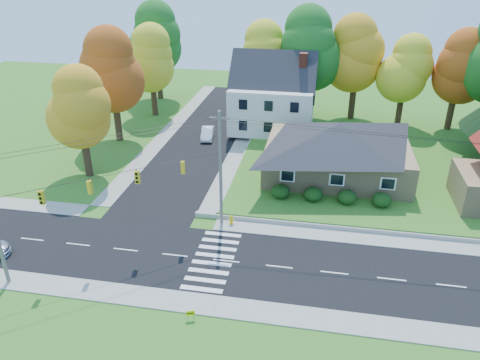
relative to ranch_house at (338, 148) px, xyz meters
The scene contains 22 objects.
ground 18.18m from the ranch_house, 116.57° to the right, with size 120.00×120.00×0.00m, color #3D7923.
road_main 18.18m from the ranch_house, 116.57° to the right, with size 90.00×8.00×0.02m, color black.
road_cross 19.15m from the ranch_house, 147.99° to the left, with size 8.00×44.00×0.02m, color black.
sidewalk_north 13.98m from the ranch_house, 126.03° to the right, with size 90.00×2.00×0.08m, color #9C9A90.
sidewalk_south 22.70m from the ranch_house, 110.85° to the right, with size 90.00×2.00×0.08m, color #9C9A90.
lawn 7.69m from the ranch_house, 45.00° to the left, with size 30.00×30.00×0.50m, color #3D7923.
ranch_house is the anchor object (origin of this frame).
colonial_house 14.46m from the ranch_house, 123.55° to the left, with size 10.40×8.40×9.60m.
hedge_row 6.57m from the ranch_house, 94.61° to the right, with size 10.70×1.70×1.27m.
traffic_infrastructure 16.87m from the ranch_house, 119.09° to the right, with size 38.10×10.66×10.00m.
tree_lot_0 21.20m from the ranch_house, 119.05° to the left, with size 6.72×6.72×12.51m.
tree_lot_1 18.58m from the ranch_house, 103.24° to the left, with size 7.84×7.84×14.60m.
tree_lot_2 18.99m from the ranch_house, 83.66° to the left, with size 7.28×7.28×13.56m.
tree_lot_3 19.29m from the ranch_house, 64.80° to the left, with size 6.16×6.16×11.47m.
tree_lot_4 21.85m from the ranch_house, 48.81° to the left, with size 6.72×6.72×12.51m.
tree_west_0 25.61m from the ranch_house, behind, with size 6.16×6.16×11.47m.
tree_west_1 27.18m from the ranch_house, 167.01° to the left, with size 7.28×7.28×13.56m.
tree_west_2 30.03m from the ranch_house, 147.38° to the left, with size 6.72×6.72×12.51m.
tree_west_3 36.60m from the ranch_house, 138.37° to the left, with size 7.84×7.84×14.60m.
white_car 17.84m from the ranch_house, 151.54° to the left, with size 1.39×3.99×1.31m, color white.
fire_hydrant 14.15m from the ranch_house, 128.58° to the right, with size 0.51×0.39×0.89m.
yard_sign 24.30m from the ranch_house, 111.68° to the right, with size 0.53×0.22×0.69m.
Camera 1 is at (6.23, -28.07, 21.02)m, focal length 35.00 mm.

